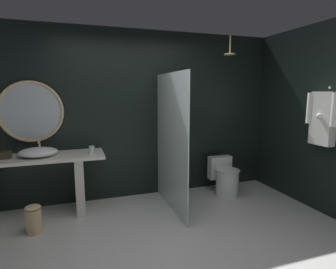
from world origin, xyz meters
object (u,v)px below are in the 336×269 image
(vessel_sink, at_px, (38,152))
(toilet, at_px, (225,178))
(rain_shower_head, at_px, (230,52))
(hanging_bathrobe, at_px, (323,115))
(tumbler_cup, at_px, (92,150))
(waste_bin, at_px, (34,219))
(round_wall_mirror, at_px, (31,112))
(tissue_box, at_px, (6,155))

(vessel_sink, relative_size, toilet, 0.81)
(rain_shower_head, bearing_deg, hanging_bathrobe, -49.04)
(tumbler_cup, relative_size, toilet, 0.18)
(rain_shower_head, bearing_deg, vessel_sink, 177.52)
(hanging_bathrobe, relative_size, waste_bin, 2.23)
(round_wall_mirror, xyz_separation_m, toilet, (2.84, -0.38, -1.13))
(round_wall_mirror, relative_size, waste_bin, 2.46)
(hanging_bathrobe, bearing_deg, tissue_box, 164.07)
(hanging_bathrobe, bearing_deg, round_wall_mirror, 159.07)
(round_wall_mirror, distance_m, toilet, 3.08)
(round_wall_mirror, xyz_separation_m, rain_shower_head, (2.82, -0.43, 0.86))
(tumbler_cup, distance_m, tissue_box, 1.06)
(tumbler_cup, height_order, tissue_box, tumbler_cup)
(tissue_box, xyz_separation_m, rain_shower_head, (3.12, -0.15, 1.38))
(hanging_bathrobe, bearing_deg, rain_shower_head, 130.96)
(toilet, height_order, waste_bin, toilet)
(hanging_bathrobe, distance_m, waste_bin, 3.87)
(vessel_sink, distance_m, waste_bin, 0.84)
(tumbler_cup, distance_m, toilet, 2.16)
(rain_shower_head, relative_size, hanging_bathrobe, 0.37)
(round_wall_mirror, height_order, toilet, round_wall_mirror)
(hanging_bathrobe, bearing_deg, vessel_sink, 162.98)
(vessel_sink, bearing_deg, rain_shower_head, -2.48)
(tumbler_cup, xyz_separation_m, toilet, (2.08, -0.05, -0.61))
(tissue_box, relative_size, waste_bin, 0.39)
(round_wall_mirror, height_order, waste_bin, round_wall_mirror)
(rain_shower_head, xyz_separation_m, toilet, (0.02, 0.04, -1.98))
(tumbler_cup, relative_size, hanging_bathrobe, 0.13)
(vessel_sink, height_order, hanging_bathrobe, hanging_bathrobe)
(tissue_box, height_order, toilet, tissue_box)
(rain_shower_head, height_order, hanging_bathrobe, rain_shower_head)
(hanging_bathrobe, bearing_deg, toilet, 129.15)
(tissue_box, bearing_deg, vessel_sink, -5.28)
(vessel_sink, distance_m, rain_shower_head, 3.06)
(round_wall_mirror, bearing_deg, hanging_bathrobe, -20.93)
(tissue_box, xyz_separation_m, waste_bin, (0.34, -0.48, -0.70))
(waste_bin, bearing_deg, round_wall_mirror, 93.24)
(tissue_box, distance_m, rain_shower_head, 3.41)
(round_wall_mirror, xyz_separation_m, hanging_bathrobe, (3.67, -1.40, -0.03))
(toilet, xyz_separation_m, waste_bin, (-2.80, -0.37, -0.10))
(tumbler_cup, xyz_separation_m, waste_bin, (-0.72, -0.42, -0.70))
(waste_bin, bearing_deg, vessel_sink, 83.81)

